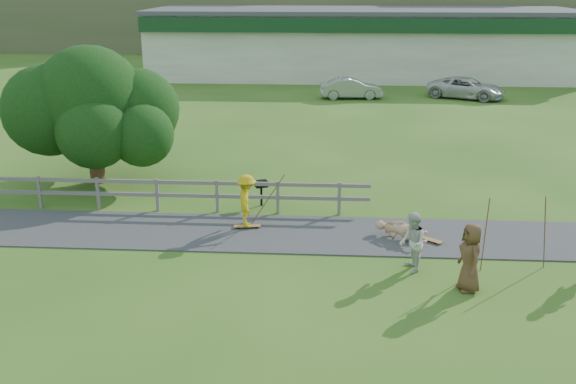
% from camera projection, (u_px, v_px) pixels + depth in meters
% --- Properties ---
extents(ground, '(260.00, 260.00, 0.00)m').
position_uv_depth(ground, '(269.00, 254.00, 17.98)').
color(ground, '#2C5418').
rests_on(ground, ground).
extents(path, '(34.00, 3.00, 0.04)m').
position_uv_depth(path, '(273.00, 233.00, 19.39)').
color(path, '#38383A').
rests_on(path, ground).
extents(fence, '(15.05, 0.10, 1.10)m').
position_uv_depth(fence, '(139.00, 190.00, 21.15)').
color(fence, '#5F5B54').
rests_on(fence, ground).
extents(strip_mall, '(32.50, 10.75, 5.10)m').
position_uv_depth(strip_mall, '(361.00, 42.00, 49.97)').
color(strip_mall, '#BEB6A7').
rests_on(strip_mall, ground).
extents(skater_rider, '(0.77, 1.14, 1.63)m').
position_uv_depth(skater_rider, '(247.00, 204.00, 19.52)').
color(skater_rider, gold).
rests_on(skater_rider, ground).
extents(skater_fallen, '(1.30, 1.54, 0.60)m').
position_uv_depth(skater_fallen, '(401.00, 231.00, 18.85)').
color(skater_fallen, tan).
rests_on(skater_fallen, ground).
extents(spectator_a, '(0.69, 0.85, 1.61)m').
position_uv_depth(spectator_a, '(412.00, 243.00, 16.71)').
color(spectator_a, beige).
rests_on(spectator_a, ground).
extents(spectator_c, '(0.70, 0.94, 1.76)m').
position_uv_depth(spectator_c, '(470.00, 257.00, 15.65)').
color(spectator_c, brown).
rests_on(spectator_c, ground).
extents(car_silver, '(4.05, 1.76, 1.30)m').
position_uv_depth(car_silver, '(351.00, 88.00, 40.88)').
color(car_silver, gray).
rests_on(car_silver, ground).
extents(car_white, '(5.29, 4.01, 1.33)m').
position_uv_depth(car_white, '(466.00, 88.00, 40.95)').
color(car_white, beige).
rests_on(car_white, ground).
extents(tree, '(6.32, 6.32, 3.93)m').
position_uv_depth(tree, '(94.00, 131.00, 23.70)').
color(tree, black).
rests_on(tree, ground).
extents(bbq, '(0.49, 0.44, 0.88)m').
position_uv_depth(bbq, '(261.00, 193.00, 21.68)').
color(bbq, black).
rests_on(bbq, ground).
extents(longboard_rider, '(0.85, 0.34, 0.09)m').
position_uv_depth(longboard_rider, '(247.00, 227.00, 19.77)').
color(longboard_rider, olive).
rests_on(longboard_rider, ground).
extents(longboard_fallen, '(0.81, 0.71, 0.10)m').
position_uv_depth(longboard_fallen, '(428.00, 240.00, 18.78)').
color(longboard_fallen, olive).
rests_on(longboard_fallen, ground).
extents(helmet, '(0.27, 0.27, 0.27)m').
position_uv_depth(helmet, '(419.00, 232.00, 19.19)').
color(helmet, '#AB260A').
rests_on(helmet, ground).
extents(pole_rider, '(0.03, 0.03, 1.97)m').
position_uv_depth(pole_rider, '(268.00, 195.00, 19.81)').
color(pole_rider, brown).
rests_on(pole_rider, ground).
extents(pole_spec_left, '(0.03, 0.03, 2.02)m').
position_uv_depth(pole_spec_left, '(485.00, 235.00, 16.66)').
color(pole_spec_left, brown).
rests_on(pole_spec_left, ground).
extents(pole_spec_right, '(0.03, 0.03, 2.01)m').
position_uv_depth(pole_spec_right, '(545.00, 232.00, 16.85)').
color(pole_spec_right, brown).
rests_on(pole_spec_right, ground).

